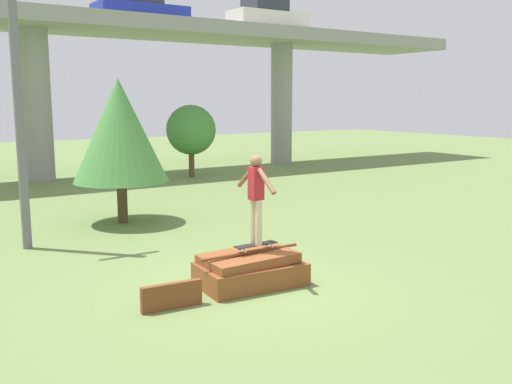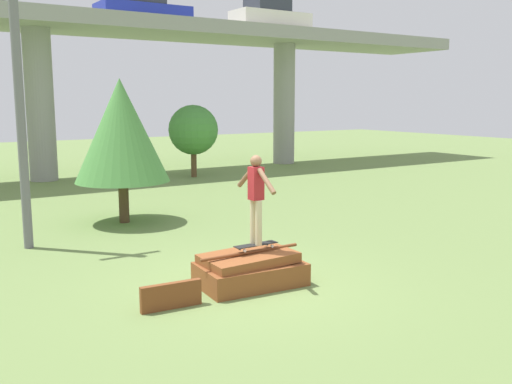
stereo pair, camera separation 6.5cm
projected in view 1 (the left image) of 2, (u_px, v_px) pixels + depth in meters
name	position (u px, v px, depth m)	size (l,w,h in m)	color
ground_plane	(251.00, 285.00, 10.21)	(80.00, 80.00, 0.00)	olive
scrap_pile	(250.00, 270.00, 10.17)	(2.01, 1.27, 0.63)	brown
scrap_plank_loose	(172.00, 296.00, 9.00)	(1.00, 0.17, 0.42)	brown
skateboard	(256.00, 245.00, 10.21)	(0.84, 0.22, 0.09)	black
skater	(256.00, 193.00, 10.06)	(0.22, 1.15, 1.60)	#C6B78E
highway_overpass	(33.00, 33.00, 22.50)	(44.00, 4.45, 6.71)	gray
car_on_overpass_left	(139.00, 7.00, 24.93)	(3.99, 1.81, 1.43)	#1E2D9E
car_on_overpass_mid	(267.00, 16.00, 27.71)	(3.88, 1.65, 1.52)	silver
utility_pole	(18.00, 96.00, 12.19)	(1.30, 0.20, 6.46)	slate
tree_behind_left	(191.00, 130.00, 24.23)	(2.11, 2.11, 3.08)	brown
tree_behind_right	(120.00, 131.00, 15.01)	(2.50, 2.50, 3.84)	#4C3823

